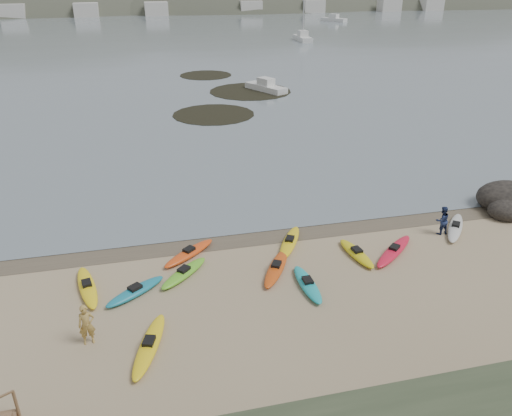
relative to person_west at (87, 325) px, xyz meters
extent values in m
plane|color=tan|center=(8.27, 7.13, -0.85)|extent=(600.00, 600.00, 0.00)
plane|color=brown|center=(8.27, 6.83, -0.84)|extent=(60.00, 60.00, 0.00)
ellipsoid|color=#D04B12|center=(8.33, 3.19, -0.68)|extent=(2.35, 3.41, 0.34)
ellipsoid|color=silver|center=(18.99, 4.87, -0.68)|extent=(2.86, 3.33, 0.34)
ellipsoid|color=red|center=(14.52, 3.36, -0.68)|extent=(3.40, 3.06, 0.34)
ellipsoid|color=yellow|center=(2.23, -0.91, -0.68)|extent=(1.82, 3.79, 0.34)
ellipsoid|color=yellow|center=(-0.30, 3.62, -0.68)|extent=(1.43, 3.65, 0.34)
ellipsoid|color=yellow|center=(9.66, 5.42, -0.68)|extent=(2.35, 3.48, 0.34)
ellipsoid|color=yellow|center=(12.58, 3.56, -0.68)|extent=(1.09, 3.06, 0.34)
ellipsoid|color=teal|center=(1.78, 2.79, -0.68)|extent=(2.89, 2.39, 0.34)
ellipsoid|color=#64C327|center=(4.02, 3.77, -0.68)|extent=(2.70, 2.74, 0.34)
ellipsoid|color=#1BA5AC|center=(9.33, 1.57, -0.68)|extent=(0.78, 3.13, 0.34)
ellipsoid|color=#E94A14|center=(4.46, 5.53, -0.68)|extent=(3.04, 2.75, 0.34)
imported|color=#B29047|center=(0.00, 0.00, 0.00)|extent=(0.67, 0.48, 1.70)
imported|color=navy|center=(17.98, 4.75, -0.05)|extent=(0.81, 0.65, 1.60)
ellipsoid|color=black|center=(23.75, 6.98, -0.57)|extent=(3.69, 2.87, 1.84)
ellipsoid|color=black|center=(22.75, 5.68, -0.66)|extent=(2.05, 1.84, 1.23)
cylinder|color=black|center=(9.85, 31.92, -0.82)|extent=(8.10, 8.10, 0.04)
cylinder|color=black|center=(15.66, 41.17, -0.82)|extent=(9.58, 9.58, 0.04)
cylinder|color=black|center=(11.99, 52.21, -0.82)|extent=(7.01, 7.01, 0.04)
cube|color=silver|center=(17.50, 40.95, -0.44)|extent=(4.11, 5.93, 0.82)
cube|color=silver|center=(36.07, 83.65, -0.32)|extent=(2.41, 7.66, 1.06)
cube|color=silver|center=(57.48, 121.37, -0.32)|extent=(6.00, 7.36, 1.05)
ellipsoid|color=#384235|center=(-36.73, 202.13, -18.85)|extent=(220.00, 120.00, 80.00)
ellipsoid|color=#384235|center=(43.27, 197.13, -16.15)|extent=(200.00, 110.00, 68.00)
ellipsoid|color=#384235|center=(128.27, 207.13, -17.95)|extent=(230.00, 130.00, 76.00)
cube|color=beige|center=(-33.73, 152.13, 1.15)|extent=(7.00, 5.00, 4.00)
cube|color=beige|center=(-9.73, 152.13, 1.15)|extent=(7.00, 5.00, 4.00)
cube|color=beige|center=(14.27, 152.13, 1.15)|extent=(7.00, 5.00, 4.00)
cube|color=beige|center=(38.27, 152.13, 1.15)|extent=(7.00, 5.00, 4.00)
cube|color=beige|center=(62.27, 152.13, 1.15)|extent=(7.00, 5.00, 4.00)
cube|color=beige|center=(86.27, 152.13, 1.15)|extent=(7.00, 5.00, 4.00)
cube|color=beige|center=(110.27, 152.13, 1.15)|extent=(7.00, 5.00, 4.00)
camera|label=1|loc=(2.74, -16.13, 12.10)|focal=35.00mm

